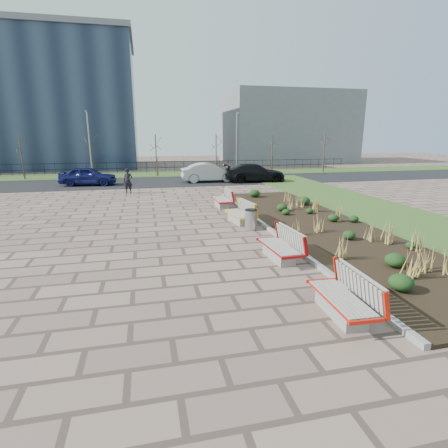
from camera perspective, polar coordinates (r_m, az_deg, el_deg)
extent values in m
plane|color=#84695B|center=(9.83, -4.74, -9.86)|extent=(120.00, 120.00, 0.00)
cube|color=black|center=(16.25, 14.95, -0.27)|extent=(4.50, 18.00, 0.10)
cube|color=gray|center=(15.31, 7.20, -0.67)|extent=(0.16, 18.00, 0.15)
cube|color=#33511E|center=(18.91, 27.82, 0.48)|extent=(5.00, 38.00, 0.04)
cube|color=#33511E|center=(37.12, -10.95, 7.96)|extent=(80.00, 5.00, 0.04)
cube|color=black|center=(31.16, -10.54, 6.77)|extent=(80.00, 7.00, 0.02)
cylinder|color=#B2B2B7|center=(15.20, 4.38, 0.70)|extent=(0.51, 0.51, 0.88)
imported|color=black|center=(25.53, -15.41, 6.79)|extent=(0.70, 0.53, 1.73)
imported|color=#121650|center=(30.53, -21.32, 7.32)|extent=(4.59, 2.32, 1.50)
imported|color=#AAADB1|center=(30.67, -2.39, 8.41)|extent=(4.88, 1.72, 1.60)
imported|color=black|center=(30.82, 5.02, 8.34)|extent=(5.45, 2.49, 1.54)
cube|color=slate|center=(55.13, 10.21, 15.22)|extent=(18.00, 12.00, 10.00)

